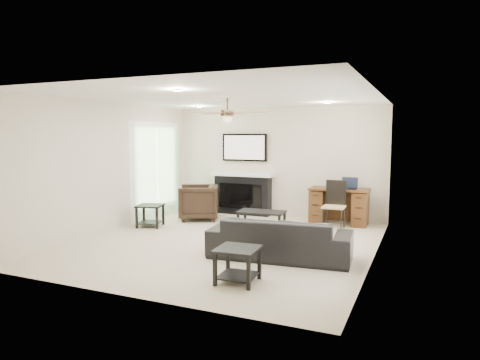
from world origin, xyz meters
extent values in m
plane|color=beige|center=(0.00, 0.00, 0.00)|extent=(5.50, 5.50, 0.00)
cube|color=white|center=(0.00, 0.00, 2.50)|extent=(5.00, 5.50, 0.04)
cube|color=beige|center=(0.00, 2.75, 1.25)|extent=(5.00, 0.04, 2.50)
cube|color=beige|center=(0.00, -2.75, 1.25)|extent=(5.00, 0.04, 2.50)
cube|color=beige|center=(-2.50, 0.00, 1.25)|extent=(0.04, 5.50, 2.50)
cube|color=beige|center=(2.50, 0.00, 1.25)|extent=(0.04, 5.50, 2.50)
cube|color=white|center=(2.45, 0.10, 1.23)|extent=(0.04, 5.10, 2.40)
cube|color=#93BC89|center=(-2.46, 1.55, 1.05)|extent=(0.04, 1.80, 2.10)
cylinder|color=#382619|center=(0.00, 0.10, 2.25)|extent=(1.40, 1.40, 0.30)
imported|color=black|center=(1.18, -0.55, 0.31)|extent=(2.21, 1.04, 0.62)
imported|color=black|center=(-1.42, 1.60, 0.39)|extent=(1.12, 1.11, 0.77)
cube|color=black|center=(0.28, 1.05, 0.20)|extent=(0.93, 0.56, 0.40)
cube|color=black|center=(1.03, -1.80, 0.23)|extent=(0.55, 0.55, 0.45)
cube|color=black|center=(-1.97, 0.55, 0.23)|extent=(0.62, 0.62, 0.45)
cube|color=black|center=(-0.78, 2.58, 0.95)|extent=(1.52, 0.34, 1.91)
cube|color=#381E0E|center=(1.53, 2.34, 0.38)|extent=(1.22, 0.56, 0.76)
cube|color=black|center=(1.53, 1.79, 0.48)|extent=(0.42, 0.44, 0.97)
cube|color=black|center=(1.73, 2.32, 0.88)|extent=(0.33, 0.24, 0.23)
camera|label=1|loc=(3.16, -6.63, 1.87)|focal=32.00mm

